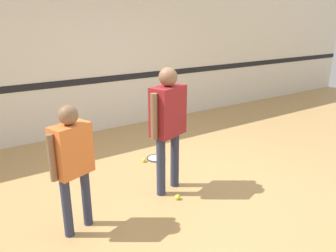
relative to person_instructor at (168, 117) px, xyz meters
name	(u,v)px	position (x,y,z in m)	size (l,w,h in m)	color
ground_plane	(191,190)	(0.25, -0.18, -1.00)	(16.00, 16.00, 0.00)	tan
wall_back	(97,50)	(0.25, 2.80, 0.60)	(16.00, 0.07, 3.20)	silver
person_instructor	(168,117)	(0.00, 0.00, 0.00)	(0.58, 0.38, 1.61)	#2D334C
person_student_left	(72,156)	(-1.27, -0.19, -0.15)	(0.50, 0.33, 1.38)	#2D334C
racket_spare_on_floor	(156,159)	(0.38, 0.93, -0.99)	(0.41, 0.56, 0.03)	#28282D
tennis_ball_near_instructor	(178,197)	(-0.04, -0.27, -0.96)	(0.07, 0.07, 0.07)	#CCE038
tennis_ball_by_spare_racket	(144,160)	(0.17, 0.94, -0.96)	(0.07, 0.07, 0.07)	#CCE038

